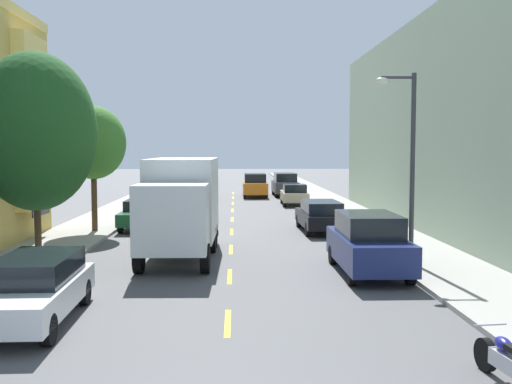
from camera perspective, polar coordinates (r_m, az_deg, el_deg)
ground_plane at (r=36.69m, az=-2.26°, el=-2.08°), size 160.00×160.00×0.00m
sidewalk_left at (r=35.45m, az=-13.84°, el=-2.30°), size 3.20×120.00×0.14m
sidewalk_right at (r=35.38m, az=9.31°, el=-2.25°), size 3.20×120.00×0.14m
lane_centerline_dashes at (r=31.23m, az=-2.31°, el=-3.17°), size 0.14×47.20×0.01m
street_tree_second at (r=21.08m, az=-20.28°, el=5.42°), size 3.98×3.98×7.03m
street_tree_third at (r=28.80m, az=-15.25°, el=4.53°), size 3.01×3.01×5.82m
street_lamp at (r=20.59m, az=14.27°, el=3.63°), size 1.35×0.28×6.34m
delivery_box_truck at (r=22.06m, az=-7.12°, el=-1.04°), size 2.52×7.10×3.61m
parked_sedan_silver at (r=52.76m, az=-7.04°, el=0.62°), size 1.91×4.54×1.43m
parked_sedan_forest at (r=30.38m, az=-10.80°, el=-2.03°), size 1.82×4.51×1.43m
parked_wagon_black at (r=28.76m, az=6.15°, el=-2.22°), size 1.93×4.74×1.50m
parked_hatchback_champagne at (r=42.04m, az=3.66°, el=-0.25°), size 1.79×4.02×1.50m
parked_suv_charcoal at (r=50.21m, az=2.79°, el=0.74°), size 2.03×4.83×1.93m
parked_suv_navy at (r=19.44m, az=10.67°, el=-4.80°), size 1.97×4.81×1.93m
parked_wagon_white at (r=14.81m, az=-20.41°, el=-8.53°), size 1.92×4.74×1.50m
parked_sedan_red at (r=46.10m, az=-7.60°, el=0.10°), size 1.81×4.50×1.43m
parked_wagon_burgundy at (r=60.77m, az=-6.20°, el=1.14°), size 1.94×4.74×1.50m
moving_orange_sedan at (r=49.20m, az=-0.10°, el=0.67°), size 1.95×4.80×1.93m
parked_motorcycle at (r=11.24m, az=22.90°, el=-14.76°), size 0.62×2.05×0.90m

